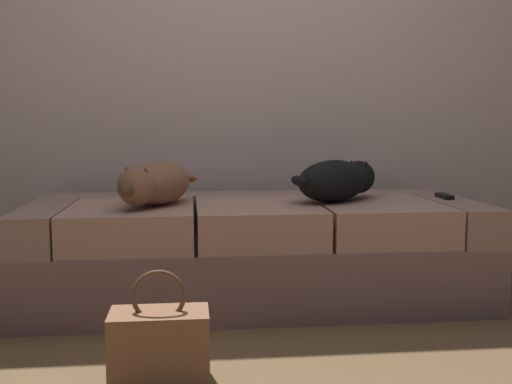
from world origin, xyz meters
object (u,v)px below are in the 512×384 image
at_px(tv_remote, 444,196).
at_px(handbag, 160,346).
at_px(couch, 255,250).
at_px(dog_tan, 155,183).
at_px(dog_dark, 338,180).

xyz_separation_m(tv_remote, handbag, (-1.35, -0.95, -0.36)).
xyz_separation_m(couch, dog_tan, (-0.46, -0.10, 0.34)).
height_order(dog_tan, dog_dark, dog_tan).
bearing_deg(tv_remote, dog_dark, -174.13).
bearing_deg(handbag, tv_remote, 34.95).
distance_m(couch, dog_dark, 0.52).
relative_size(dog_dark, tv_remote, 3.42).
distance_m(tv_remote, handbag, 1.69).
relative_size(couch, tv_remote, 14.08).
relative_size(couch, handbag, 5.59).
bearing_deg(dog_tan, dog_dark, 4.99).
xyz_separation_m(dog_dark, handbag, (-0.81, -0.91, -0.45)).
xyz_separation_m(dog_tan, dog_dark, (0.86, 0.07, -0.00)).
height_order(dog_dark, handbag, dog_dark).
height_order(dog_tan, tv_remote, dog_tan).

